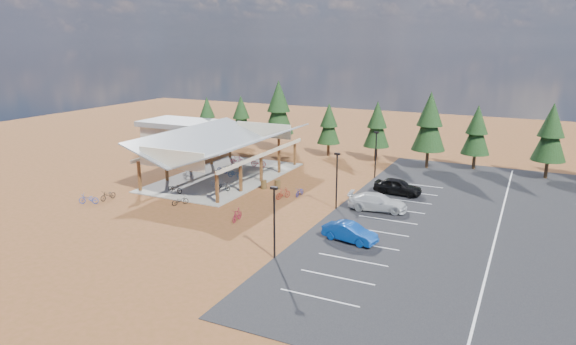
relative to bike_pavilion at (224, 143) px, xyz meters
The scene contains 35 objects.
ground 12.79m from the bike_pavilion, 34.99° to the right, with size 140.00×140.00×0.00m, color brown.
asphalt_lot 29.03m from the bike_pavilion, ahead, with size 27.00×44.00×0.04m, color black.
concrete_pad 3.77m from the bike_pavilion, 90.00° to the left, with size 10.60×18.60×0.10m, color gray.
bike_pavilion is the anchor object (origin of this frame).
outbuilding 17.89m from the bike_pavilion, 141.84° to the left, with size 11.00×7.00×3.90m.
lamp_post_0 22.69m from the bike_pavilion, 48.58° to the right, with size 0.50×0.25×5.14m.
lamp_post_1 15.83m from the bike_pavilion, 18.43° to the right, with size 0.50×0.25×5.14m.
lamp_post_2 16.57m from the bike_pavilion, 25.02° to the left, with size 0.50×0.25×5.14m.
trash_bin_0 7.27m from the bike_pavilion, 19.57° to the right, with size 0.60×0.60×0.90m, color #513C1D.
trash_bin_1 8.17m from the bike_pavilion, 11.31° to the right, with size 0.60×0.60×0.90m, color #513C1D.
pine_0 20.47m from the bike_pavilion, 129.59° to the left, with size 2.92×2.92×6.79m.
pine_1 17.16m from the bike_pavilion, 114.67° to the left, with size 3.12×3.12×7.26m.
pine_2 16.01m from the bike_pavilion, 94.84° to the left, with size 4.10×4.10×9.55m.
pine_3 16.49m from the bike_pavilion, 67.79° to the left, with size 2.98×2.98×6.94m.
pine_4 19.85m from the bike_pavilion, 50.42° to the left, with size 3.22×3.22×7.51m.
pine_5 23.90m from the bike_pavilion, 36.21° to the left, with size 3.89×3.89×9.06m.
pine_6 29.06m from the bike_pavilion, 33.23° to the left, with size 3.25×3.25×7.58m.
pine_7 35.26m from the bike_pavilion, 25.09° to the left, with size 3.57×3.57×8.32m.
bike_0 8.30m from the bike_pavilion, 96.82° to the right, with size 0.61×1.74×0.92m, color black.
bike_1 5.15m from the bike_pavilion, 139.05° to the right, with size 0.43×1.53×0.92m, color #A0A1A9.
bike_2 3.70m from the bike_pavilion, 132.63° to the left, with size 0.56×1.62×0.85m, color navy.
bike_3 6.98m from the bike_pavilion, 109.00° to the left, with size 0.45×1.59×0.96m, color maroon.
bike_4 6.42m from the bike_pavilion, 59.26° to the right, with size 0.58×1.66×0.87m, color black.
bike_5 5.35m from the bike_pavilion, 66.64° to the right, with size 0.46×1.64×0.99m, color gray.
bike_6 3.51m from the bike_pavilion, ahead, with size 0.64×1.83×0.96m, color #164A8E.
bike_7 6.50m from the bike_pavilion, 78.21° to the left, with size 0.52×1.84×1.11m, color maroon.
bike_8 13.51m from the bike_pavilion, 114.44° to the right, with size 0.61×1.76×0.92m, color black.
bike_10 15.32m from the bike_pavilion, 114.00° to the right, with size 0.65×1.86×0.97m, color #1B369B.
bike_11 14.95m from the bike_pavilion, 53.23° to the right, with size 0.51×1.80×1.08m, color maroon.
bike_12 10.88m from the bike_pavilion, 80.50° to the right, with size 0.56×1.61×0.85m, color black.
bike_14 11.31m from the bike_pavilion, 15.13° to the right, with size 0.57×1.62×0.85m, color navy.
bike_15 10.85m from the bike_pavilion, 24.85° to the right, with size 0.50×1.77×1.06m, color maroon.
car_1 22.35m from the bike_pavilion, 32.41° to the right, with size 1.46×4.20×1.38m, color navy.
car_3 19.12m from the bike_pavilion, 11.80° to the right, with size 2.11×5.18×1.50m, color silver.
car_4 19.17m from the bike_pavilion, ahead, with size 1.86×4.61×1.57m, color black.
Camera 1 is at (20.28, -39.28, 14.57)m, focal length 32.00 mm.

